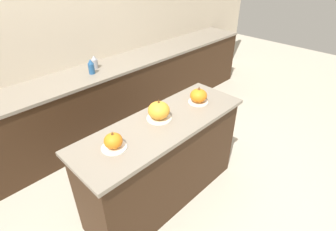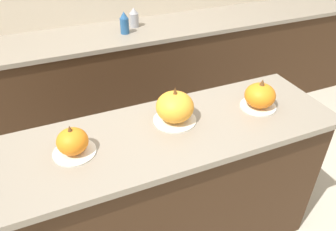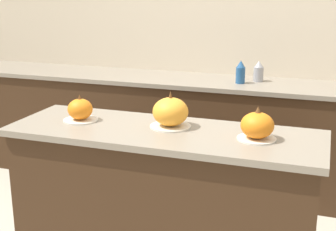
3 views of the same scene
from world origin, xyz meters
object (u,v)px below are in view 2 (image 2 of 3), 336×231
Objects in this scene: pumpkin_cake_center at (175,108)px; pumpkin_cake_right at (260,96)px; bottle_tall at (124,23)px; bottle_short at (134,18)px; pumpkin_cake_left at (73,142)px.

pumpkin_cake_right is at bearing -7.33° from pumpkin_cake_center.
bottle_tall is at bearing 103.99° from pumpkin_cake_right.
pumpkin_cake_center is at bearing -100.04° from bottle_short.
pumpkin_cake_left is 1.51m from bottle_tall.
pumpkin_cake_center is 1.23× the size of bottle_tall.
pumpkin_cake_center is (0.52, 0.05, 0.02)m from pumpkin_cake_left.
pumpkin_cake_right is at bearing -76.01° from bottle_tall.
pumpkin_cake_center reaches higher than pumpkin_cake_left.
bottle_short is (-0.22, 1.49, 0.01)m from pumpkin_cake_right.
pumpkin_cake_left is 1.00× the size of pumpkin_cake_right.
bottle_tall is at bearing 64.44° from pumpkin_cake_left.
pumpkin_cake_center reaches higher than bottle_short.
pumpkin_cake_center is 1.45m from bottle_short.
pumpkin_cake_center is at bearing -95.74° from bottle_tall.
pumpkin_cake_center is 1.14× the size of pumpkin_cake_right.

